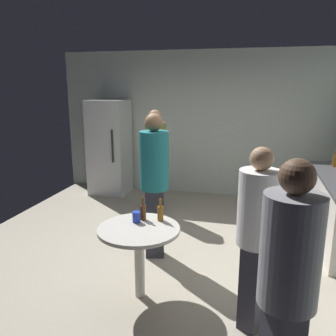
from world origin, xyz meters
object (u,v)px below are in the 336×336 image
(beer_bottle_on_counter, at_px, (335,161))
(foreground_table, at_px, (139,238))
(person_in_white_shirt, at_px, (257,228))
(person_in_teal_shirt, at_px, (154,175))
(person_in_olive_shirt, at_px, (155,154))
(beer_bottle_amber, at_px, (160,213))
(beer_bottle_brown, at_px, (143,212))
(person_in_gray_shirt, at_px, (288,279))
(refrigerator, at_px, (110,147))
(plastic_cup_blue, at_px, (137,217))

(beer_bottle_on_counter, relative_size, foreground_table, 0.29)
(foreground_table, xyz_separation_m, person_in_white_shirt, (1.10, -0.20, 0.31))
(beer_bottle_on_counter, distance_m, person_in_teal_shirt, 2.80)
(foreground_table, distance_m, person_in_olive_shirt, 2.40)
(beer_bottle_amber, distance_m, beer_bottle_brown, 0.18)
(person_in_olive_shirt, bearing_deg, person_in_gray_shirt, 36.96)
(refrigerator, height_order, beer_bottle_on_counter, refrigerator)
(foreground_table, height_order, plastic_cup_blue, plastic_cup_blue)
(person_in_gray_shirt, bearing_deg, person_in_teal_shirt, 1.77)
(person_in_gray_shirt, bearing_deg, beer_bottle_on_counter, -48.45)
(foreground_table, bearing_deg, refrigerator, 118.02)
(beer_bottle_amber, distance_m, plastic_cup_blue, 0.24)
(person_in_olive_shirt, bearing_deg, person_in_teal_shirt, 25.01)
(person_in_gray_shirt, distance_m, person_in_white_shirt, 0.86)
(beer_bottle_amber, relative_size, person_in_white_shirt, 0.14)
(refrigerator, bearing_deg, person_in_olive_shirt, -35.44)
(beer_bottle_amber, relative_size, person_in_gray_shirt, 0.14)
(refrigerator, relative_size, beer_bottle_on_counter, 7.83)
(foreground_table, relative_size, beer_bottle_brown, 3.48)
(beer_bottle_amber, xyz_separation_m, person_in_teal_shirt, (-0.25, 0.62, 0.22))
(person_in_gray_shirt, bearing_deg, person_in_olive_shirt, -6.03)
(beer_bottle_on_counter, relative_size, person_in_teal_shirt, 0.13)
(beer_bottle_amber, relative_size, beer_bottle_brown, 1.00)
(person_in_teal_shirt, bearing_deg, plastic_cup_blue, -11.68)
(beer_bottle_brown, height_order, person_in_gray_shirt, person_in_gray_shirt)
(person_in_teal_shirt, bearing_deg, person_in_olive_shirt, -178.06)
(foreground_table, distance_m, person_in_gray_shirt, 1.69)
(beer_bottle_brown, distance_m, person_in_white_shirt, 1.20)
(foreground_table, xyz_separation_m, beer_bottle_amber, (0.15, 0.23, 0.19))
(beer_bottle_on_counter, bearing_deg, plastic_cup_blue, -133.68)
(beer_bottle_on_counter, height_order, beer_bottle_amber, beer_bottle_on_counter)
(plastic_cup_blue, bearing_deg, beer_bottle_amber, 25.90)
(foreground_table, relative_size, person_in_gray_shirt, 0.47)
(beer_bottle_brown, distance_m, person_in_teal_shirt, 0.68)
(refrigerator, xyz_separation_m, foreground_table, (1.67, -3.15, -0.27))
(beer_bottle_amber, height_order, person_in_olive_shirt, person_in_olive_shirt)
(beer_bottle_amber, xyz_separation_m, beer_bottle_brown, (-0.18, -0.02, 0.00))
(beer_bottle_on_counter, distance_m, foreground_table, 3.32)
(beer_bottle_brown, height_order, plastic_cup_blue, beer_bottle_brown)
(beer_bottle_brown, distance_m, person_in_gray_shirt, 1.81)
(beer_bottle_on_counter, distance_m, person_in_white_shirt, 2.89)
(person_in_olive_shirt, bearing_deg, foreground_table, 21.55)
(foreground_table, bearing_deg, beer_bottle_brown, 96.61)
(beer_bottle_on_counter, height_order, beer_bottle_brown, beer_bottle_on_counter)
(person_in_gray_shirt, xyz_separation_m, person_in_teal_shirt, (-1.36, 1.90, 0.04))
(plastic_cup_blue, bearing_deg, beer_bottle_on_counter, 46.32)
(foreground_table, height_order, person_in_white_shirt, person_in_white_shirt)
(beer_bottle_amber, xyz_separation_m, plastic_cup_blue, (-0.22, -0.11, -0.03))
(foreground_table, bearing_deg, person_in_gray_shirt, -39.62)
(plastic_cup_blue, bearing_deg, person_in_gray_shirt, -41.37)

